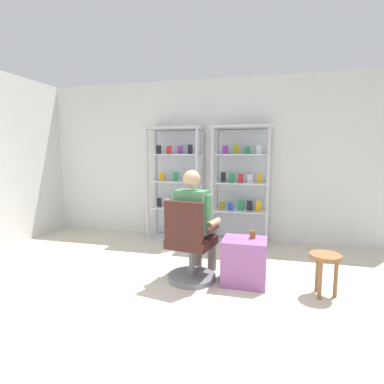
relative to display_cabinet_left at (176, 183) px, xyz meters
The scene contains 9 objects.
ground_plane 2.98m from the display_cabinet_left, 78.75° to the right, with size 7.20×7.20×0.00m, color beige.
back_wall 0.71m from the display_cabinet_left, 23.30° to the left, with size 6.00×0.10×2.70m, color silver.
display_cabinet_left is the anchor object (origin of this frame).
display_cabinet_right 1.10m from the display_cabinet_left, ahead, with size 0.90×0.45×1.90m.
office_chair 1.92m from the display_cabinet_left, 68.03° to the right, with size 0.60×0.57×0.96m.
seated_shopkeeper 1.72m from the display_cabinet_left, 65.10° to the right, with size 0.54×0.61×1.29m.
storage_crate 2.17m from the display_cabinet_left, 50.75° to the right, with size 0.49×0.42×0.52m, color #9E599E.
tea_glass 2.10m from the display_cabinet_left, 47.92° to the right, with size 0.07×0.07×0.09m, color brown.
wooden_stool 2.80m from the display_cabinet_left, 38.70° to the right, with size 0.32×0.32×0.45m.
Camera 1 is at (1.00, -2.22, 1.49)m, focal length 28.69 mm.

